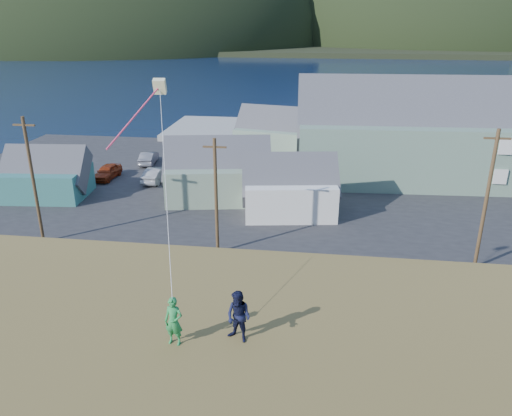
{
  "coord_description": "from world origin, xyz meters",
  "views": [
    {
      "loc": [
        2.72,
        -30.05,
        16.08
      ],
      "look_at": [
        0.26,
        -11.58,
        8.8
      ],
      "focal_mm": 35.0,
      "sensor_mm": 36.0,
      "label": 1
    }
  ],
  "objects": [
    {
      "name": "shed_white",
      "position": [
        0.29,
        9.68,
        2.45
      ],
      "size": [
        8.67,
        6.4,
        6.36
      ],
      "rotation": [
        0.0,
        0.0,
        0.15
      ],
      "color": "white",
      "rests_on": "waterfront_lot"
    },
    {
      "name": "far_hills",
      "position": [
        35.59,
        279.38,
        2.0
      ],
      "size": [
        760.0,
        265.0,
        143.0
      ],
      "color": "black",
      "rests_on": "ground"
    },
    {
      "name": "shed_palegreen_near",
      "position": [
        -6.48,
        12.64,
        2.64
      ],
      "size": [
        10.48,
        7.54,
        6.99
      ],
      "rotation": [
        0.0,
        0.0,
        0.17
      ],
      "color": "gray",
      "rests_on": "waterfront_lot"
    },
    {
      "name": "shed_teal",
      "position": [
        -22.25,
        10.87,
        2.23
      ],
      "size": [
        7.97,
        5.88,
        5.92
      ],
      "rotation": [
        0.0,
        0.0,
        0.09
      ],
      "color": "#317371",
      "rests_on": "waterfront_lot"
    },
    {
      "name": "grass_strip",
      "position": [
        0.0,
        -2.0,
        0.05
      ],
      "size": [
        110.0,
        8.0,
        0.1
      ],
      "primitive_type": "cube",
      "color": "#4C3D19",
      "rests_on": "ground"
    },
    {
      "name": "parked_cars",
      "position": [
        -9.45,
        20.45,
        0.84
      ],
      "size": [
        23.7,
        12.48,
        1.52
      ],
      "color": "silver",
      "rests_on": "waterfront_lot"
    },
    {
      "name": "lodge",
      "position": [
        18.2,
        21.27,
        4.85
      ],
      "size": [
        36.38,
        11.85,
        12.63
      ],
      "rotation": [
        0.0,
        0.0,
        0.05
      ],
      "color": "slate",
      "rests_on": "waterfront_lot"
    },
    {
      "name": "kite_flyer_green",
      "position": [
        -1.18,
        -18.47,
        7.94
      ],
      "size": [
        0.58,
        0.42,
        1.49
      ],
      "primitive_type": "imported",
      "rotation": [
        0.0,
        0.0,
        -0.12
      ],
      "color": "#23833E",
      "rests_on": "hillside"
    },
    {
      "name": "utility_poles",
      "position": [
        -2.74,
        1.5,
        4.67
      ],
      "size": [
        31.22,
        0.24,
        9.46
      ],
      "color": "#47331E",
      "rests_on": "waterfront_lot"
    },
    {
      "name": "shed_palegreen_far",
      "position": [
        -2.22,
        28.94,
        2.68
      ],
      "size": [
        11.43,
        7.97,
        7.02
      ],
      "rotation": [
        0.0,
        0.0,
        -0.21
      ],
      "color": "gray",
      "rests_on": "waterfront_lot"
    },
    {
      "name": "waterfront_lot",
      "position": [
        0.0,
        17.0,
        0.06
      ],
      "size": [
        72.0,
        36.0,
        0.12
      ],
      "primitive_type": "cube",
      "color": "#28282B",
      "rests_on": "ground"
    },
    {
      "name": "kite_rig",
      "position": [
        -3.37,
        -12.16,
        13.36
      ],
      "size": [
        1.7,
        3.54,
        8.48
      ],
      "color": "beige",
      "rests_on": "ground"
    },
    {
      "name": "far_shore",
      "position": [
        0.0,
        330.0,
        1.0
      ],
      "size": [
        900.0,
        320.0,
        2.0
      ],
      "primitive_type": "cube",
      "color": "black",
      "rests_on": "ground"
    },
    {
      "name": "ground",
      "position": [
        0.0,
        0.0,
        0.0
      ],
      "size": [
        900.0,
        900.0,
        0.0
      ],
      "primitive_type": "plane",
      "color": "#0A1638",
      "rests_on": "ground"
    },
    {
      "name": "kite_flyer_navy",
      "position": [
        0.62,
        -18.07,
        7.99
      ],
      "size": [
        0.95,
        0.87,
        1.59
      ],
      "primitive_type": "imported",
      "rotation": [
        0.0,
        0.0,
        -0.44
      ],
      "color": "black",
      "rests_on": "hillside"
    },
    {
      "name": "wharf",
      "position": [
        -6.0,
        40.0,
        0.45
      ],
      "size": [
        26.0,
        14.0,
        0.9
      ],
      "primitive_type": "cube",
      "color": "gray",
      "rests_on": "ground"
    }
  ]
}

